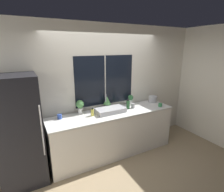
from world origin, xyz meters
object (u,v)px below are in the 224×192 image
Objects in this scene: sink at (110,110)px; bottle_tall at (128,105)px; mug_grey at (133,106)px; mug_blue at (60,117)px; refrigerator at (19,132)px; potted_plant_center at (107,101)px; potted_plant_right at (131,99)px; soap_bottle at (92,112)px; potted_plant_left at (80,105)px; mug_green at (160,105)px; kettle at (153,99)px.

bottle_tall is at bearing 0.35° from sink.
mug_grey is 1.18× the size of mug_blue.
mug_grey is (2.22, 0.03, 0.07)m from refrigerator.
potted_plant_center is 0.61m from potted_plant_right.
potted_plant_left is at bearing 126.57° from soap_bottle.
bottle_tall is at bearing -5.34° from mug_blue.
potted_plant_left reaches higher than soap_bottle.
mug_green is at bearing -7.67° from soap_bottle.
kettle is (0.78, 0.11, -0.01)m from bottle_tall.
mug_blue is at bearing 179.49° from kettle.
potted_plant_right is 0.26m from mug_grey.
potted_plant_center is 1.43× the size of kettle.
mug_green is at bearing -40.67° from potted_plant_right.
mug_grey is at bearing 160.63° from mug_green.
mug_blue is at bearing 172.18° from sink.
sink is 0.40m from soap_bottle.
bottle_tall is at bearing 1.19° from refrigerator.
potted_plant_left is 1.03m from bottle_tall.
refrigerator is 2.23m from mug_grey.
potted_plant_center is (1.71, 0.26, 0.18)m from refrigerator.
refrigerator is 8.26× the size of bottle_tall.
bottle_tall reaches higher than mug_green.
refrigerator is at bearing -178.81° from bottle_tall.
mug_grey reaches higher than mug_blue.
bottle_tall is (-0.21, -0.22, -0.04)m from potted_plant_right.
kettle is (1.18, -0.10, -0.08)m from potted_plant_center.
potted_plant_left is 0.60m from potted_plant_center.
bottle_tall is 2.68× the size of mug_green.
mug_green is at bearing -3.61° from refrigerator.
potted_plant_left is (1.10, 0.26, 0.19)m from refrigerator.
bottle_tall reaches higher than mug_blue.
refrigerator is at bearing -171.36° from potted_plant_center.
potted_plant_right is 2.63× the size of mug_blue.
kettle is at bearing 3.13° from refrigerator.
refrigerator is 2.89m from kettle.
potted_plant_center is at bearing 80.23° from sink.
refrigerator reaches higher than mug_green.
sink is at bearing 1.54° from soap_bottle.
mug_green is (1.15, -0.22, -0.01)m from sink.
mug_green is at bearing -9.41° from mug_blue.
mug_blue is at bearing 174.66° from bottle_tall.
kettle reaches higher than mug_blue.
potted_plant_center reaches higher than kettle.
potted_plant_right is (0.64, 0.22, 0.09)m from sink.
refrigerator is 17.64× the size of mug_grey.
kettle is at bearing 79.21° from mug_green.
bottle_tall is at bearing -171.70° from kettle.
mug_blue is (-1.55, 0.15, -0.01)m from mug_grey.
mug_green is 0.94× the size of mug_blue.
bottle_tall is 0.13m from mug_grey.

